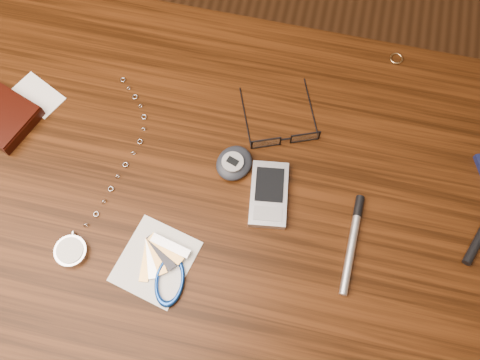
{
  "coord_description": "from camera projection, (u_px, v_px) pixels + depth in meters",
  "views": [
    {
      "loc": [
        0.14,
        -0.26,
        1.51
      ],
      "look_at": [
        0.07,
        0.04,
        0.76
      ],
      "focal_mm": 40.0,
      "sensor_mm": 36.0,
      "label": 1
    }
  ],
  "objects": [
    {
      "name": "silver_pen",
      "position": [
        353.0,
        236.0,
        0.78
      ],
      "size": [
        0.02,
        0.15,
        0.01
      ],
      "color": "silver",
      "rests_on": "desk"
    },
    {
      "name": "gold_ring",
      "position": [
        396.0,
        58.0,
        0.9
      ],
      "size": [
        0.02,
        0.02,
        0.0
      ],
      "primitive_type": "torus",
      "rotation": [
        0.0,
        0.0,
        -0.09
      ],
      "color": "tan",
      "rests_on": "desk"
    },
    {
      "name": "pedometer",
      "position": [
        234.0,
        163.0,
        0.82
      ],
      "size": [
        0.07,
        0.07,
        0.02
      ],
      "color": "#21242C",
      "rests_on": "desk"
    },
    {
      "name": "pocket_watch",
      "position": [
        74.0,
        244.0,
        0.77
      ],
      "size": [
        0.07,
        0.32,
        0.01
      ],
      "color": "#BABBBF",
      "rests_on": "desk"
    },
    {
      "name": "notepad_keys",
      "position": [
        163.0,
        269.0,
        0.76
      ],
      "size": [
        0.12,
        0.13,
        0.01
      ],
      "color": "white",
      "rests_on": "desk"
    },
    {
      "name": "eyeglasses",
      "position": [
        285.0,
        137.0,
        0.83
      ],
      "size": [
        0.14,
        0.15,
        0.02
      ],
      "color": "black",
      "rests_on": "desk"
    },
    {
      "name": "ground",
      "position": [
        212.0,
        291.0,
        1.5
      ],
      "size": [
        3.8,
        3.8,
        0.0
      ],
      "primitive_type": "plane",
      "color": "#472814",
      "rests_on": "ground"
    },
    {
      "name": "desk",
      "position": [
        194.0,
        219.0,
        0.9
      ],
      "size": [
        1.0,
        0.7,
        0.75
      ],
      "color": "#361908",
      "rests_on": "ground"
    },
    {
      "name": "wallet_and_card",
      "position": [
        0.0,
        115.0,
        0.85
      ],
      "size": [
        0.15,
        0.15,
        0.02
      ],
      "color": "black",
      "rests_on": "desk"
    },
    {
      "name": "pda_phone",
      "position": [
        269.0,
        194.0,
        0.8
      ],
      "size": [
        0.07,
        0.11,
        0.02
      ],
      "color": "#B9BABF",
      "rests_on": "desk"
    }
  ]
}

